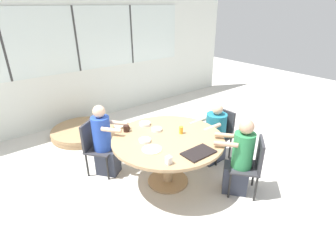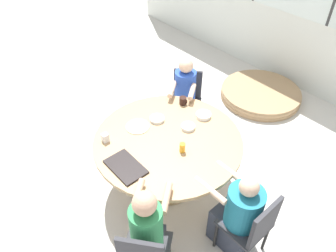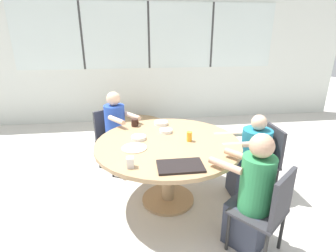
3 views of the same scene
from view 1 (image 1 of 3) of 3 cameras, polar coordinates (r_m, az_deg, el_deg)
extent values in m
plane|color=beige|center=(4.03, 0.00, -11.96)|extent=(16.00, 16.00, 0.00)
cube|color=silver|center=(5.96, -19.03, 13.93)|extent=(8.40, 0.06, 2.80)
cube|color=silver|center=(5.87, -19.38, 17.30)|extent=(5.20, 0.02, 1.26)
cube|color=#333333|center=(5.55, -32.27, 14.54)|extent=(0.04, 0.01, 1.26)
cube|color=#333333|center=(5.86, -19.36, 17.29)|extent=(0.04, 0.01, 1.26)
cube|color=#333333|center=(6.42, -7.97, 19.00)|extent=(0.04, 0.01, 1.26)
cylinder|color=tan|center=(3.64, 0.00, -2.85)|extent=(1.56, 1.56, 0.04)
cylinder|color=tan|center=(3.83, 0.00, -7.76)|extent=(0.14, 0.14, 0.70)
cylinder|color=tan|center=(4.02, 0.00, -11.79)|extent=(0.60, 0.60, 0.03)
cube|color=#333338|center=(3.76, 16.18, -8.57)|extent=(0.56, 0.56, 0.03)
cube|color=#333338|center=(3.67, 19.40, -5.88)|extent=(0.32, 0.27, 0.42)
cylinder|color=black|center=(3.73, 13.26, -12.50)|extent=(0.03, 0.03, 0.40)
cylinder|color=black|center=(4.00, 13.26, -9.55)|extent=(0.03, 0.03, 0.40)
cylinder|color=black|center=(3.76, 18.55, -12.85)|extent=(0.03, 0.03, 0.40)
cylinder|color=black|center=(4.04, 18.14, -9.91)|extent=(0.03, 0.03, 0.40)
cube|color=#333338|center=(4.15, -14.37, -4.88)|extent=(0.56, 0.56, 0.03)
cube|color=#333338|center=(4.13, -16.90, -1.85)|extent=(0.33, 0.26, 0.42)
cylinder|color=black|center=(4.32, -11.02, -6.54)|extent=(0.03, 0.03, 0.40)
cylinder|color=black|center=(4.06, -13.01, -8.95)|extent=(0.03, 0.03, 0.40)
cylinder|color=black|center=(4.46, -15.01, -5.86)|extent=(0.03, 0.03, 0.40)
cylinder|color=black|center=(4.22, -17.19, -8.13)|extent=(0.03, 0.03, 0.40)
cube|color=#333338|center=(4.46, 10.55, -2.27)|extent=(0.41, 0.41, 0.03)
cube|color=#333338|center=(4.49, 12.27, 0.94)|extent=(0.04, 0.38, 0.42)
cylinder|color=black|center=(4.35, 10.56, -6.19)|extent=(0.03, 0.03, 0.40)
cylinder|color=black|center=(4.54, 7.31, -4.51)|extent=(0.03, 0.03, 0.40)
cylinder|color=black|center=(4.59, 13.34, -4.71)|extent=(0.03, 0.03, 0.40)
cylinder|color=black|center=(4.77, 10.14, -3.18)|extent=(0.03, 0.03, 0.40)
cube|color=#333847|center=(3.86, 14.39, -10.91)|extent=(0.41, 0.42, 0.42)
cylinder|color=#2D844C|center=(3.62, 16.05, -5.09)|extent=(0.28, 0.28, 0.50)
sphere|color=tan|center=(3.47, 16.73, -0.12)|extent=(0.20, 0.20, 0.20)
cylinder|color=tan|center=(3.43, 12.48, -3.88)|extent=(0.24, 0.28, 0.06)
cylinder|color=tan|center=(3.65, 12.53, -1.99)|extent=(0.24, 0.28, 0.06)
cube|color=#333847|center=(4.21, -12.94, -7.40)|extent=(0.39, 0.41, 0.42)
cylinder|color=#284CB7|center=(4.01, -14.28, -1.58)|extent=(0.27, 0.27, 0.52)
sphere|color=#DBB293|center=(3.87, -14.83, 3.09)|extent=(0.18, 0.18, 0.18)
cylinder|color=#DBB293|center=(3.95, -10.73, 0.66)|extent=(0.23, 0.27, 0.06)
cylinder|color=#DBB293|center=(3.75, -12.25, -0.85)|extent=(0.23, 0.27, 0.06)
cube|color=#333847|center=(4.48, 9.46, -4.92)|extent=(0.40, 0.30, 0.42)
cylinder|color=#1E7089|center=(4.34, 10.43, 0.09)|extent=(0.33, 0.33, 0.40)
sphere|color=#DBB293|center=(4.23, 10.73, 3.63)|extent=(0.17, 0.17, 0.17)
cylinder|color=#DBB293|center=(4.01, 9.52, -0.40)|extent=(0.37, 0.07, 0.06)
cylinder|color=#DBB293|center=(4.19, 6.47, 0.96)|extent=(0.37, 0.07, 0.06)
cube|color=black|center=(3.29, 6.69, -5.80)|extent=(0.41, 0.26, 0.02)
cylinder|color=black|center=(3.83, -9.07, -0.55)|extent=(0.08, 0.08, 0.09)
torus|color=black|center=(3.85, -8.54, -0.38)|extent=(0.01, 0.06, 0.06)
cylinder|color=gold|center=(3.73, 2.86, -0.87)|extent=(0.06, 0.06, 0.11)
cube|color=silver|center=(3.05, 0.14, -7.46)|extent=(0.06, 0.06, 0.09)
cylinder|color=white|center=(3.82, -2.46, -0.76)|extent=(0.15, 0.15, 0.04)
cylinder|color=white|center=(3.54, -5.06, -3.13)|extent=(0.16, 0.16, 0.04)
cylinder|color=white|center=(4.01, -5.08, 0.47)|extent=(0.17, 0.17, 0.04)
cylinder|color=beige|center=(3.35, -3.53, -5.07)|extent=(0.26, 0.26, 0.01)
cylinder|color=tan|center=(5.59, -17.86, -1.73)|extent=(1.23, 1.23, 0.03)
cylinder|color=tan|center=(5.58, -17.90, -1.46)|extent=(1.24, 1.24, 0.03)
cylinder|color=tan|center=(5.56, -17.94, -1.18)|extent=(1.23, 1.23, 0.03)
cylinder|color=tan|center=(5.55, -17.98, -0.91)|extent=(1.24, 1.24, 0.03)
cylinder|color=tan|center=(5.54, -18.02, -0.63)|extent=(1.23, 1.23, 0.03)
camera|label=2|loc=(4.04, 44.31, 28.14)|focal=35.00mm
camera|label=3|loc=(1.77, 49.47, -2.69)|focal=28.00mm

